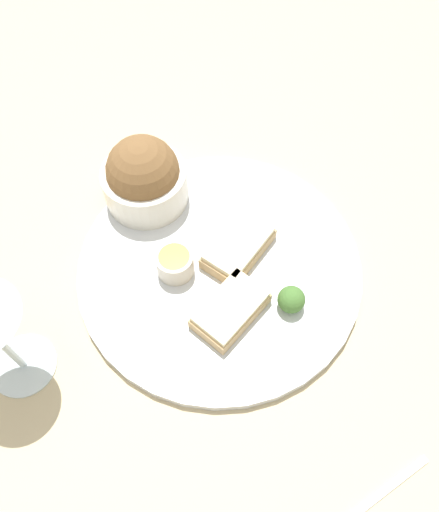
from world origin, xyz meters
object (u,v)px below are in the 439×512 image
at_px(sauce_ramekin, 175,263).
at_px(cheese_toast_far, 238,247).
at_px(cheese_toast_near, 230,310).
at_px(fork, 357,512).
at_px(salad_bowl, 144,178).

distance_m(sauce_ramekin, cheese_toast_far, 0.08).
height_order(cheese_toast_near, fork, cheese_toast_near).
distance_m(salad_bowl, fork, 0.45).
relative_size(salad_bowl, cheese_toast_far, 1.03).
bearing_deg(sauce_ramekin, cheese_toast_near, 61.53).
bearing_deg(cheese_toast_near, salad_bowl, -134.44).
relative_size(sauce_ramekin, fork, 0.33).
xyz_separation_m(sauce_ramekin, cheese_toast_near, (0.04, 0.08, -0.01)).
relative_size(cheese_toast_far, fork, 0.77).
distance_m(cheese_toast_far, fork, 0.32).
bearing_deg(fork, sauce_ramekin, -131.40).
relative_size(cheese_toast_near, cheese_toast_far, 0.97).
xyz_separation_m(cheese_toast_near, fork, (0.18, 0.17, -0.02)).
height_order(salad_bowl, cheese_toast_far, salad_bowl).
height_order(sauce_ramekin, cheese_toast_far, sauce_ramekin).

